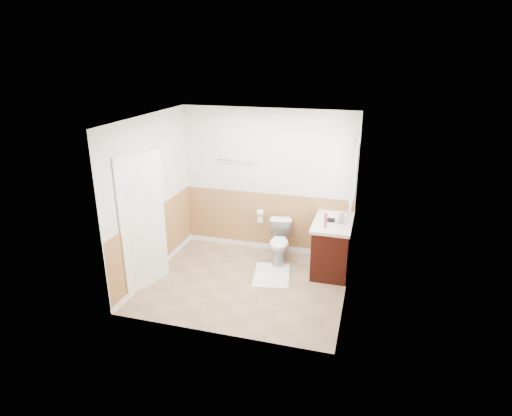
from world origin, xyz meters
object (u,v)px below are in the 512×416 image
(bath_mat, at_px, (272,275))
(lotion_bottle, at_px, (326,220))
(toilet, at_px, (280,242))
(soap_dispenser, at_px, (342,217))
(vanity_cabinet, at_px, (332,246))

(bath_mat, distance_m, lotion_bottle, 1.24)
(toilet, bearing_deg, soap_dispenser, -17.65)
(bath_mat, bearing_deg, toilet, 90.00)
(soap_dispenser, bearing_deg, vanity_cabinet, 134.87)
(soap_dispenser, bearing_deg, bath_mat, -157.68)
(vanity_cabinet, xyz_separation_m, soap_dispenser, (0.12, -0.12, 0.55))
(toilet, bearing_deg, bath_mat, -99.86)
(lotion_bottle, bearing_deg, vanity_cabinet, 73.54)
(vanity_cabinet, distance_m, lotion_bottle, 0.66)
(toilet, distance_m, soap_dispenser, 1.18)
(lotion_bottle, bearing_deg, soap_dispenser, 44.72)
(vanity_cabinet, relative_size, lotion_bottle, 5.00)
(soap_dispenser, bearing_deg, toilet, 172.21)
(toilet, distance_m, lotion_bottle, 1.05)
(toilet, xyz_separation_m, bath_mat, (0.00, -0.55, -0.33))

